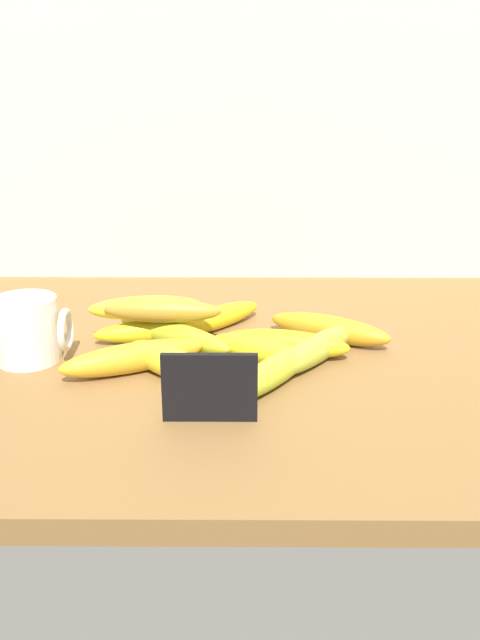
{
  "coord_description": "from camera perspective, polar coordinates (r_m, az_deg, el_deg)",
  "views": [
    {
      "loc": [
        -3.85,
        -89.51,
        41.66
      ],
      "look_at": [
        -4.44,
        0.67,
        8.0
      ],
      "focal_mm": 38.18,
      "sensor_mm": 36.0,
      "label": 1
    }
  ],
  "objects": [
    {
      "name": "banana_5",
      "position": [
        1.02,
        7.49,
        -0.72
      ],
      "size": [
        18.6,
        12.44,
        4.03
      ],
      "primitive_type": "ellipsoid",
      "rotation": [
        0.0,
        0.0,
        2.65
      ],
      "color": "gold",
      "rests_on": "counter_top"
    },
    {
      "name": "banana_7",
      "position": [
        0.88,
        2.91,
        -4.3
      ],
      "size": [
        14.74,
        18.61,
        3.8
      ],
      "primitive_type": "ellipsoid",
      "rotation": [
        0.0,
        0.0,
        0.95
      ],
      "color": "#AEC32D",
      "rests_on": "counter_top"
    },
    {
      "name": "banana_1",
      "position": [
        0.95,
        6.51,
        -2.38
      ],
      "size": [
        15.28,
        18.51,
        3.84
      ],
      "primitive_type": "ellipsoid",
      "rotation": [
        0.0,
        0.0,
        4.07
      ],
      "color": "#A7B536",
      "rests_on": "counter_top"
    },
    {
      "name": "banana_2",
      "position": [
        0.96,
        3.79,
        -1.98
      ],
      "size": [
        18.77,
        7.68,
        3.96
      ],
      "primitive_type": "ellipsoid",
      "rotation": [
        0.0,
        0.0,
        6.07
      ],
      "color": "gold",
      "rests_on": "counter_top"
    },
    {
      "name": "banana_4",
      "position": [
        0.94,
        1.64,
        -2.51
      ],
      "size": [
        15.2,
        10.89,
        3.72
      ],
      "primitive_type": "ellipsoid",
      "rotation": [
        0.0,
        0.0,
        2.62
      ],
      "color": "yellow",
      "rests_on": "counter_top"
    },
    {
      "name": "banana_9",
      "position": [
        1.0,
        -5.62,
        -1.17
      ],
      "size": [
        19.17,
        14.87,
        3.67
      ],
      "primitive_type": "ellipsoid",
      "rotation": [
        0.0,
        0.0,
        5.68
      ],
      "color": "#B1BE26",
      "rests_on": "counter_top"
    },
    {
      "name": "banana_11",
      "position": [
        0.99,
        -6.52,
        0.78
      ],
      "size": [
        17.33,
        4.24,
        3.54
      ],
      "primitive_type": "ellipsoid",
      "rotation": [
        0.0,
        0.0,
        6.24
      ],
      "color": "#AA8129",
      "rests_on": "banana_9"
    },
    {
      "name": "counter_top",
      "position": [
        0.98,
        2.59,
        -3.7
      ],
      "size": [
        110.0,
        76.0,
        3.0
      ],
      "primitive_type": "cube",
      "color": "brown",
      "rests_on": "ground"
    },
    {
      "name": "banana_3",
      "position": [
        1.02,
        -7.45,
        -0.9
      ],
      "size": [
        17.39,
        7.25,
        3.26
      ],
      "primitive_type": "ellipsoid",
      "rotation": [
        0.0,
        0.0,
        0.24
      ],
      "color": "yellow",
      "rests_on": "counter_top"
    },
    {
      "name": "chalkboard_sign",
      "position": [
        0.78,
        -2.56,
        -5.89
      ],
      "size": [
        11.0,
        1.8,
        8.4
      ],
      "color": "black",
      "rests_on": "counter_top"
    },
    {
      "name": "back_wall",
      "position": [
        1.29,
        2.19,
        17.49
      ],
      "size": [
        130.0,
        2.0,
        70.0
      ],
      "primitive_type": "cube",
      "color": "beige",
      "rests_on": "ground"
    },
    {
      "name": "banana_0",
      "position": [
        0.92,
        -8.93,
        -3.12
      ],
      "size": [
        19.84,
        12.29,
        4.11
      ],
      "primitive_type": "ellipsoid",
      "rotation": [
        0.0,
        0.0,
        3.58
      ],
      "color": "gold",
      "rests_on": "counter_top"
    },
    {
      "name": "banana_10",
      "position": [
        1.02,
        -7.9,
        1.04
      ],
      "size": [
        17.26,
        5.87,
        3.53
      ],
      "primitive_type": "ellipsoid",
      "rotation": [
        0.0,
        0.0,
        0.14
      ],
      "color": "yellow",
      "rests_on": "banana_3"
    },
    {
      "name": "coffee_mug",
      "position": [
        0.99,
        -17.33,
        -0.77
      ],
      "size": [
        10.43,
        8.93,
        9.04
      ],
      "color": "white",
      "rests_on": "counter_top"
    },
    {
      "name": "banana_8",
      "position": [
        0.91,
        -6.06,
        -3.44
      ],
      "size": [
        14.37,
        13.35,
        4.23
      ],
      "primitive_type": "ellipsoid",
      "rotation": [
        0.0,
        0.0,
        5.56
      ],
      "color": "yellow",
      "rests_on": "counter_top"
    },
    {
      "name": "banana_6",
      "position": [
        1.06,
        -2.29,
        0.09
      ],
      "size": [
        16.32,
        15.76,
        3.62
      ],
      "primitive_type": "ellipsoid",
      "rotation": [
        0.0,
        0.0,
        0.76
      ],
      "color": "yellow",
      "rests_on": "counter_top"
    }
  ]
}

